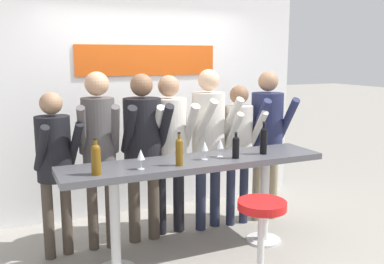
# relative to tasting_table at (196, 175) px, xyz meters

# --- Properties ---
(ground_plane) EXTENTS (40.00, 40.00, 0.00)m
(ground_plane) POSITION_rel_tasting_table_xyz_m (-0.00, 0.00, -0.81)
(ground_plane) COLOR gray
(back_wall) EXTENTS (4.13, 0.12, 2.74)m
(back_wall) POSITION_rel_tasting_table_xyz_m (0.00, 1.47, 0.57)
(back_wall) COLOR white
(back_wall) RESTS_ON ground_plane
(tasting_table) EXTENTS (2.53, 0.56, 0.96)m
(tasting_table) POSITION_rel_tasting_table_xyz_m (0.00, 0.00, 0.00)
(tasting_table) COLOR #4C4C51
(tasting_table) RESTS_ON ground_plane
(bar_stool) EXTENTS (0.43, 0.43, 0.72)m
(bar_stool) POSITION_rel_tasting_table_xyz_m (0.30, -0.67, -0.33)
(bar_stool) COLOR silver
(bar_stool) RESTS_ON ground_plane
(person_far_left) EXTENTS (0.44, 0.55, 1.60)m
(person_far_left) POSITION_rel_tasting_table_xyz_m (-1.21, 0.52, 0.18)
(person_far_left) COLOR #473D33
(person_far_left) RESTS_ON ground_plane
(person_left) EXTENTS (0.45, 0.58, 1.77)m
(person_left) POSITION_rel_tasting_table_xyz_m (-0.79, 0.52, 0.31)
(person_left) COLOR #473D33
(person_left) RESTS_ON ground_plane
(person_center_left) EXTENTS (0.47, 0.56, 1.75)m
(person_center_left) POSITION_rel_tasting_table_xyz_m (-0.34, 0.54, 0.27)
(person_center_left) COLOR #473D33
(person_center_left) RESTS_ON ground_plane
(person_center) EXTENTS (0.47, 0.57, 1.72)m
(person_center) POSITION_rel_tasting_table_xyz_m (-0.03, 0.61, 0.25)
(person_center) COLOR black
(person_center) RESTS_ON ground_plane
(person_center_right) EXTENTS (0.49, 0.60, 1.78)m
(person_center_right) POSITION_rel_tasting_table_xyz_m (0.41, 0.56, 0.30)
(person_center_right) COLOR #23283D
(person_center_right) RESTS_ON ground_plane
(person_right) EXTENTS (0.38, 0.49, 1.60)m
(person_right) POSITION_rel_tasting_table_xyz_m (0.77, 0.52, 0.19)
(person_right) COLOR #23283D
(person_right) RESTS_ON ground_plane
(person_far_right) EXTENTS (0.47, 0.58, 1.75)m
(person_far_right) POSITION_rel_tasting_table_xyz_m (1.15, 0.53, 0.27)
(person_far_right) COLOR gray
(person_far_right) RESTS_ON ground_plane
(wine_bottle_0) EXTENTS (0.07, 0.07, 0.33)m
(wine_bottle_0) POSITION_rel_tasting_table_xyz_m (0.71, -0.06, 0.29)
(wine_bottle_0) COLOR black
(wine_bottle_0) RESTS_ON tasting_table
(wine_bottle_1) EXTENTS (0.08, 0.08, 0.31)m
(wine_bottle_1) POSITION_rel_tasting_table_xyz_m (-0.96, -0.13, 0.29)
(wine_bottle_1) COLOR brown
(wine_bottle_1) RESTS_ON tasting_table
(wine_bottle_2) EXTENTS (0.06, 0.06, 0.30)m
(wine_bottle_2) POSITION_rel_tasting_table_xyz_m (-0.22, -0.14, 0.28)
(wine_bottle_2) COLOR brown
(wine_bottle_2) RESTS_ON tasting_table
(wine_bottle_3) EXTENTS (0.07, 0.07, 0.25)m
(wine_bottle_3) POSITION_rel_tasting_table_xyz_m (0.37, -0.11, 0.26)
(wine_bottle_3) COLOR black
(wine_bottle_3) RESTS_ON tasting_table
(wine_glass_0) EXTENTS (0.07, 0.07, 0.18)m
(wine_glass_0) POSITION_rel_tasting_table_xyz_m (-0.57, -0.12, 0.27)
(wine_glass_0) COLOR silver
(wine_glass_0) RESTS_ON tasting_table
(wine_glass_1) EXTENTS (0.07, 0.07, 0.18)m
(wine_glass_1) POSITION_rel_tasting_table_xyz_m (0.26, -0.00, 0.27)
(wine_glass_1) COLOR silver
(wine_glass_1) RESTS_ON tasting_table
(wine_glass_2) EXTENTS (0.07, 0.07, 0.18)m
(wine_glass_2) POSITION_rel_tasting_table_xyz_m (0.08, -0.04, 0.27)
(wine_glass_2) COLOR silver
(wine_glass_2) RESTS_ON tasting_table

